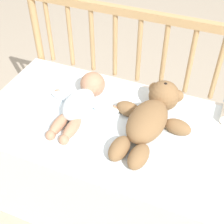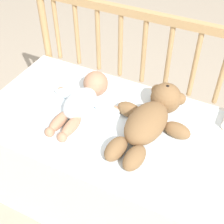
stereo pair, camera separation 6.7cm
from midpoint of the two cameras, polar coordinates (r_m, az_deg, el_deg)
The scene contains 6 objects.
ground_plane at distance 1.74m, azimuth -1.16°, elevation -15.07°, with size 12.00×12.00×0.00m, color tan.
crib_mattress at distance 1.51m, azimuth -1.31°, elevation -9.48°, with size 1.13×0.60×0.55m.
crib_rail at distance 1.49m, azimuth 3.49°, elevation 8.47°, with size 1.13×0.04×0.91m.
blanket at distance 1.31m, azimuth -1.28°, elevation -1.77°, with size 0.83×0.54×0.01m.
teddy_bear at distance 1.26m, azimuth 5.65°, elevation -0.76°, with size 0.34×0.46×0.13m.
baby at distance 1.35m, azimuth -6.98°, elevation 1.94°, with size 0.33×0.40×0.11m.
Camera 1 is at (0.35, -0.86, 1.47)m, focal length 50.00 mm.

